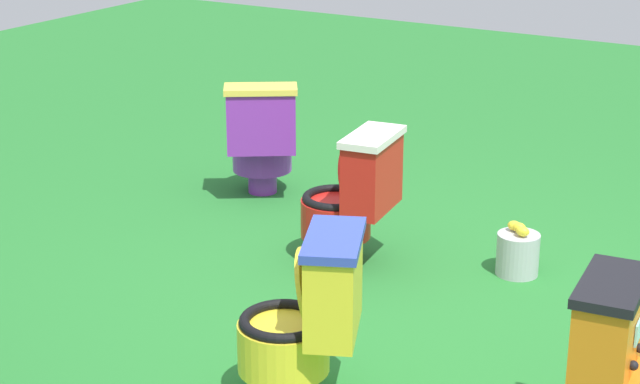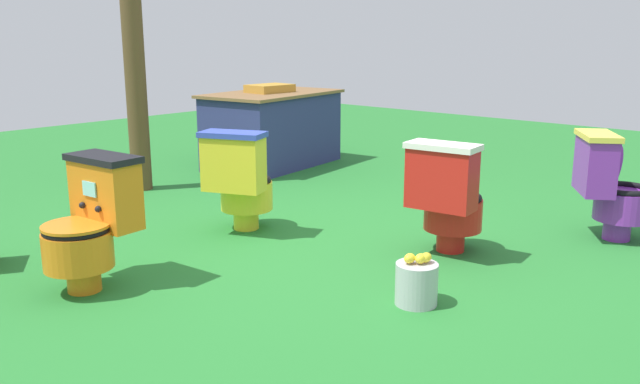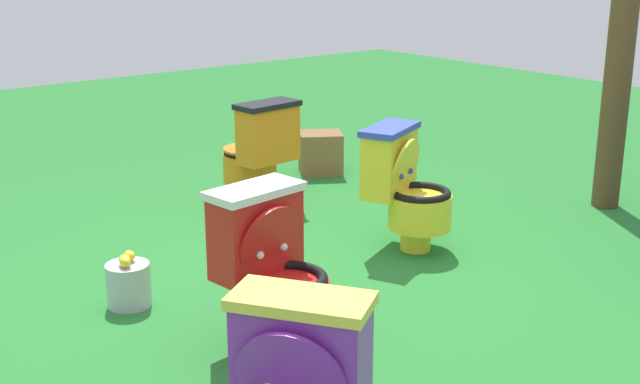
{
  "view_description": "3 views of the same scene",
  "coord_description": "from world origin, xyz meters",
  "px_view_note": "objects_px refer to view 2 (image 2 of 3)",
  "views": [
    {
      "loc": [
        -2.06,
        4.07,
        2.24
      ],
      "look_at": [
        0.44,
        -0.1,
        0.53
      ],
      "focal_mm": 60.25,
      "sensor_mm": 36.0,
      "label": 1
    },
    {
      "loc": [
        -3.05,
        -2.6,
        1.38
      ],
      "look_at": [
        0.1,
        0.21,
        0.36
      ],
      "focal_mm": 37.32,
      "sensor_mm": 36.0,
      "label": 2
    },
    {
      "loc": [
        3.28,
        -2.47,
        1.76
      ],
      "look_at": [
        0.06,
        0.09,
        0.51
      ],
      "focal_mm": 46.96,
      "sensor_mm": 36.0,
      "label": 3
    }
  ],
  "objects_px": {
    "toilet_orange": "(91,223)",
    "wooden_post": "(136,84)",
    "toilet_purple": "(610,185)",
    "toilet_red": "(448,197)",
    "toilet_yellow": "(241,180)",
    "vendor_table": "(273,129)",
    "lemon_bucket": "(417,283)"
  },
  "relations": [
    {
      "from": "toilet_purple",
      "to": "wooden_post",
      "type": "xyz_separation_m",
      "value": [
        -1.27,
        3.63,
        0.56
      ]
    },
    {
      "from": "toilet_red",
      "to": "vendor_table",
      "type": "bearing_deg",
      "value": 148.81
    },
    {
      "from": "toilet_purple",
      "to": "lemon_bucket",
      "type": "height_order",
      "value": "toilet_purple"
    },
    {
      "from": "toilet_red",
      "to": "toilet_yellow",
      "type": "xyz_separation_m",
      "value": [
        -0.54,
        1.33,
        0.0
      ]
    },
    {
      "from": "wooden_post",
      "to": "toilet_orange",
      "type": "bearing_deg",
      "value": -129.6
    },
    {
      "from": "toilet_orange",
      "to": "toilet_yellow",
      "type": "xyz_separation_m",
      "value": [
        1.25,
        0.19,
        0.0
      ]
    },
    {
      "from": "wooden_post",
      "to": "lemon_bucket",
      "type": "xyz_separation_m",
      "value": [
        -0.54,
        -3.3,
        -0.82
      ]
    },
    {
      "from": "vendor_table",
      "to": "toilet_purple",
      "type": "bearing_deg",
      "value": -94.53
    },
    {
      "from": "toilet_yellow",
      "to": "toilet_purple",
      "type": "bearing_deg",
      "value": 14.12
    },
    {
      "from": "toilet_purple",
      "to": "wooden_post",
      "type": "bearing_deg",
      "value": -104.42
    },
    {
      "from": "wooden_post",
      "to": "toilet_yellow",
      "type": "bearing_deg",
      "value": -99.41
    },
    {
      "from": "lemon_bucket",
      "to": "toilet_yellow",
      "type": "bearing_deg",
      "value": 80.96
    },
    {
      "from": "toilet_orange",
      "to": "lemon_bucket",
      "type": "relative_size",
      "value": 2.63
    },
    {
      "from": "toilet_red",
      "to": "lemon_bucket",
      "type": "bearing_deg",
      "value": -75.92
    },
    {
      "from": "toilet_orange",
      "to": "wooden_post",
      "type": "relative_size",
      "value": 0.39
    },
    {
      "from": "vendor_table",
      "to": "wooden_post",
      "type": "xyz_separation_m",
      "value": [
        -1.55,
        0.1,
        0.54
      ]
    },
    {
      "from": "toilet_purple",
      "to": "toilet_red",
      "type": "xyz_separation_m",
      "value": [
        -1.0,
        0.65,
        0.0
      ]
    },
    {
      "from": "toilet_yellow",
      "to": "vendor_table",
      "type": "height_order",
      "value": "vendor_table"
    },
    {
      "from": "toilet_red",
      "to": "lemon_bucket",
      "type": "relative_size",
      "value": 2.63
    },
    {
      "from": "vendor_table",
      "to": "lemon_bucket",
      "type": "bearing_deg",
      "value": -123.04
    },
    {
      "from": "toilet_red",
      "to": "lemon_bucket",
      "type": "height_order",
      "value": "toilet_red"
    },
    {
      "from": "toilet_purple",
      "to": "toilet_red",
      "type": "height_order",
      "value": "same"
    },
    {
      "from": "toilet_purple",
      "to": "wooden_post",
      "type": "distance_m",
      "value": 3.88
    },
    {
      "from": "lemon_bucket",
      "to": "toilet_orange",
      "type": "bearing_deg",
      "value": 123.97
    },
    {
      "from": "vendor_table",
      "to": "toilet_red",
      "type": "bearing_deg",
      "value": -113.91
    },
    {
      "from": "toilet_yellow",
      "to": "wooden_post",
      "type": "relative_size",
      "value": 0.39
    },
    {
      "from": "toilet_orange",
      "to": "wooden_post",
      "type": "xyz_separation_m",
      "value": [
        1.52,
        1.84,
        0.56
      ]
    },
    {
      "from": "toilet_yellow",
      "to": "lemon_bucket",
      "type": "xyz_separation_m",
      "value": [
        -0.26,
        -1.65,
        -0.26
      ]
    },
    {
      "from": "toilet_yellow",
      "to": "wooden_post",
      "type": "distance_m",
      "value": 1.76
    },
    {
      "from": "lemon_bucket",
      "to": "vendor_table",
      "type": "bearing_deg",
      "value": 56.96
    },
    {
      "from": "toilet_yellow",
      "to": "vendor_table",
      "type": "distance_m",
      "value": 2.39
    },
    {
      "from": "toilet_orange",
      "to": "lemon_bucket",
      "type": "bearing_deg",
      "value": -151.84
    }
  ]
}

